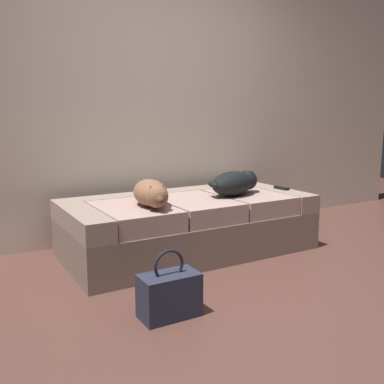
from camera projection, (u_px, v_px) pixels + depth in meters
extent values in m
plane|color=brown|center=(288.00, 305.00, 2.48)|extent=(10.00, 10.00, 0.00)
cube|color=beige|center=(150.00, 78.00, 3.79)|extent=(6.40, 0.10, 2.80)
cube|color=#7F6B5D|center=(189.00, 233.00, 3.43)|extent=(1.93, 0.92, 0.30)
cube|color=gray|center=(80.00, 219.00, 2.96)|extent=(0.20, 0.92, 0.14)
cube|color=gray|center=(273.00, 196.00, 3.82)|extent=(0.20, 0.92, 0.14)
cube|color=gray|center=(168.00, 199.00, 3.70)|extent=(1.53, 0.20, 0.14)
cube|color=tan|center=(134.00, 216.00, 3.06)|extent=(0.49, 0.70, 0.14)
cube|color=tan|center=(195.00, 208.00, 3.31)|extent=(0.49, 0.70, 0.14)
cube|color=tan|center=(248.00, 202.00, 3.56)|extent=(0.49, 0.70, 0.14)
ellipsoid|color=#8D5F42|center=(150.00, 193.00, 3.06)|extent=(0.31, 0.45, 0.19)
sphere|color=#8D5F42|center=(157.00, 197.00, 2.88)|extent=(0.15, 0.15, 0.15)
ellipsoid|color=brown|center=(160.00, 200.00, 2.81)|extent=(0.07, 0.10, 0.05)
cone|color=brown|center=(163.00, 188.00, 2.88)|extent=(0.04, 0.04, 0.04)
cone|color=brown|center=(151.00, 189.00, 2.85)|extent=(0.04, 0.04, 0.04)
ellipsoid|color=#8D5F42|center=(151.00, 187.00, 3.24)|extent=(0.15, 0.14, 0.04)
ellipsoid|color=black|center=(233.00, 184.00, 3.44)|extent=(0.48, 0.35, 0.20)
sphere|color=black|center=(248.00, 180.00, 3.58)|extent=(0.16, 0.16, 0.16)
ellipsoid|color=black|center=(253.00, 180.00, 3.64)|extent=(0.11, 0.08, 0.06)
cone|color=black|center=(243.00, 173.00, 3.60)|extent=(0.04, 0.04, 0.05)
cone|color=black|center=(252.00, 173.00, 3.54)|extent=(0.04, 0.04, 0.05)
ellipsoid|color=black|center=(212.00, 184.00, 3.33)|extent=(0.08, 0.17, 0.05)
cube|color=black|center=(281.00, 188.00, 3.75)|extent=(0.05, 0.15, 0.02)
cube|color=#282D40|center=(169.00, 295.00, 2.32)|extent=(0.32, 0.18, 0.24)
torus|color=#1C1F2C|center=(169.00, 265.00, 2.29)|extent=(0.18, 0.02, 0.18)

